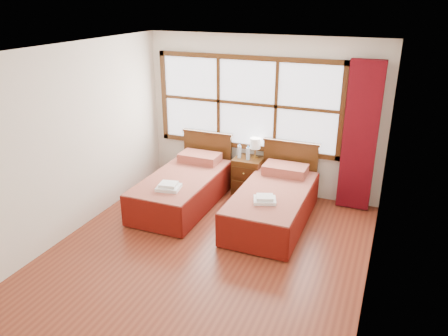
% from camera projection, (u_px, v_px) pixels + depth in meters
% --- Properties ---
extents(floor, '(4.50, 4.50, 0.00)m').
position_uv_depth(floor, '(207.00, 253.00, 5.74)').
color(floor, brown).
rests_on(floor, ground).
extents(ceiling, '(4.50, 4.50, 0.00)m').
position_uv_depth(ceiling, '(203.00, 50.00, 4.78)').
color(ceiling, white).
rests_on(ceiling, wall_back).
extents(wall_back, '(4.00, 0.00, 4.00)m').
position_uv_depth(wall_back, '(262.00, 116.00, 7.20)').
color(wall_back, silver).
rests_on(wall_back, floor).
extents(wall_left, '(0.00, 4.50, 4.50)m').
position_uv_depth(wall_left, '(72.00, 141.00, 5.96)').
color(wall_left, silver).
rests_on(wall_left, floor).
extents(wall_right, '(0.00, 4.50, 4.50)m').
position_uv_depth(wall_right, '(379.00, 187.00, 4.56)').
color(wall_right, silver).
rests_on(wall_right, floor).
extents(window, '(3.16, 0.06, 1.56)m').
position_uv_depth(window, '(247.00, 103.00, 7.18)').
color(window, white).
rests_on(window, wall_back).
extents(curtain, '(0.50, 0.16, 2.30)m').
position_uv_depth(curtain, '(360.00, 137.00, 6.56)').
color(curtain, '#5E0911').
rests_on(curtain, wall_back).
extents(bed_left, '(0.99, 2.01, 0.96)m').
position_uv_depth(bed_left, '(184.00, 187.00, 6.99)').
color(bed_left, '#3E210D').
rests_on(bed_left, floor).
extents(bed_right, '(1.00, 2.02, 0.97)m').
position_uv_depth(bed_right, '(273.00, 203.00, 6.47)').
color(bed_right, '#3E210D').
rests_on(bed_right, floor).
extents(nightstand, '(0.47, 0.46, 0.63)m').
position_uv_depth(nightstand, '(248.00, 176.00, 7.39)').
color(nightstand, '#48290F').
rests_on(nightstand, floor).
extents(towels_left, '(0.38, 0.34, 0.10)m').
position_uv_depth(towels_left, '(169.00, 186.00, 6.38)').
color(towels_left, white).
rests_on(towels_left, bed_left).
extents(towels_right, '(0.37, 0.35, 0.09)m').
position_uv_depth(towels_right, '(265.00, 199.00, 5.98)').
color(towels_right, white).
rests_on(towels_right, bed_right).
extents(lamp, '(0.18, 0.18, 0.34)m').
position_uv_depth(lamp, '(255.00, 144.00, 7.21)').
color(lamp, gold).
rests_on(lamp, nightstand).
extents(bottle_near, '(0.06, 0.06, 0.24)m').
position_uv_depth(bottle_near, '(239.00, 152.00, 7.26)').
color(bottle_near, silver).
rests_on(bottle_near, nightstand).
extents(bottle_far, '(0.06, 0.06, 0.24)m').
position_uv_depth(bottle_far, '(248.00, 153.00, 7.18)').
color(bottle_far, silver).
rests_on(bottle_far, nightstand).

